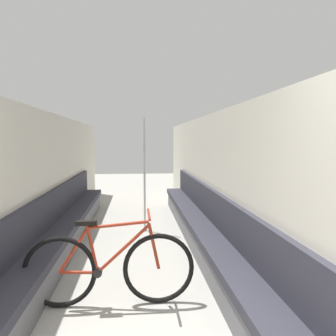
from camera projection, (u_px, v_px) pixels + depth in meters
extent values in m
cube|color=beige|center=(44.00, 183.00, 4.70)|extent=(0.10, 10.80, 2.06)
cube|color=beige|center=(217.00, 181.00, 4.95)|extent=(0.10, 10.80, 2.06)
cube|color=#5B5B60|center=(62.00, 243.00, 4.71)|extent=(0.34, 6.80, 0.32)
cube|color=#2D2D38|center=(62.00, 229.00, 4.69)|extent=(0.41, 6.80, 0.10)
cube|color=#2D2D38|center=(49.00, 209.00, 4.65)|extent=(0.07, 6.80, 0.48)
cube|color=#5B5B60|center=(202.00, 239.00, 4.91)|extent=(0.34, 6.80, 0.32)
cube|color=#2D2D38|center=(202.00, 225.00, 4.89)|extent=(0.41, 6.80, 0.10)
cube|color=#2D2D38|center=(213.00, 206.00, 4.88)|extent=(0.07, 6.80, 0.48)
torus|color=black|center=(60.00, 272.00, 3.18)|extent=(0.72, 0.05, 0.72)
torus|color=black|center=(159.00, 268.00, 3.28)|extent=(0.72, 0.05, 0.72)
cylinder|color=#9E2D19|center=(79.00, 272.00, 3.20)|extent=(0.36, 0.03, 0.05)
cylinder|color=#9E2D19|center=(73.00, 251.00, 3.18)|extent=(0.29, 0.03, 0.43)
cylinder|color=#9E2D19|center=(92.00, 248.00, 3.19)|extent=(0.13, 0.03, 0.51)
cylinder|color=#9E2D19|center=(123.00, 249.00, 3.22)|extent=(0.53, 0.03, 0.49)
cylinder|color=#9E2D19|center=(118.00, 225.00, 3.20)|extent=(0.61, 0.03, 0.08)
cylinder|color=#9E2D19|center=(154.00, 246.00, 3.25)|extent=(0.13, 0.03, 0.47)
cylinder|color=black|center=(98.00, 273.00, 3.22)|extent=(0.09, 0.06, 0.09)
cube|color=black|center=(86.00, 223.00, 3.17)|extent=(0.20, 0.07, 0.04)
cylinder|color=#9E2D19|center=(149.00, 214.00, 3.22)|extent=(0.02, 0.46, 0.02)
cylinder|color=gray|center=(145.00, 230.00, 5.94)|extent=(0.08, 0.08, 0.01)
cylinder|color=silver|center=(145.00, 175.00, 5.86)|extent=(0.04, 0.04, 2.04)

